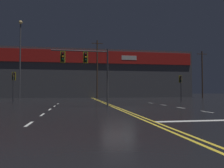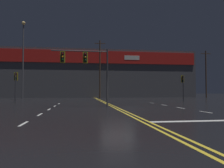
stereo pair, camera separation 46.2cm
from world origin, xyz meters
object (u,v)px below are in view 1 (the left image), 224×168
(traffic_signal_median, at_px, (84,62))
(streetlight_near_right, at_px, (20,51))
(traffic_signal_corner_northwest, at_px, (14,80))
(traffic_signal_corner_northeast, at_px, (181,82))

(traffic_signal_median, bearing_deg, streetlight_near_right, 118.81)
(streetlight_near_right, bearing_deg, traffic_signal_median, -61.19)
(traffic_signal_corner_northwest, height_order, streetlight_near_right, streetlight_near_right)
(streetlight_near_right, bearing_deg, traffic_signal_corner_northwest, -80.84)
(traffic_signal_corner_northeast, bearing_deg, streetlight_near_right, 161.57)
(traffic_signal_median, distance_m, traffic_signal_corner_northwest, 11.59)
(traffic_signal_median, height_order, traffic_signal_corner_northwest, traffic_signal_median)
(traffic_signal_median, xyz_separation_m, traffic_signal_corner_northeast, (13.54, 9.31, -1.26))
(traffic_signal_median, bearing_deg, traffic_signal_corner_northwest, 133.45)
(traffic_signal_corner_northwest, height_order, traffic_signal_corner_northeast, traffic_signal_corner_northwest)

